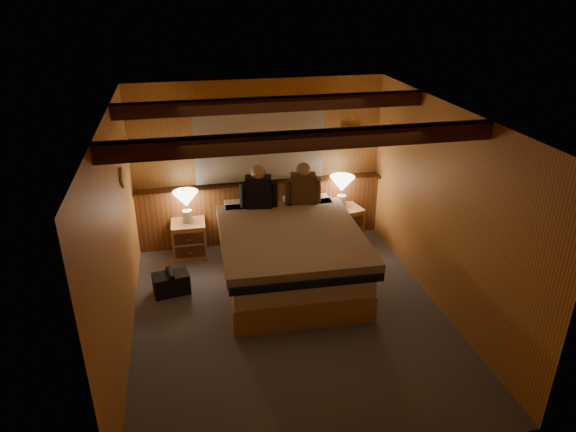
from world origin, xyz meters
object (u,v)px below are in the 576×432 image
object	(u,v)px
lamp_right	(342,186)
person_left	(259,190)
bed	(289,254)
nightstand_right	(343,224)
nightstand_left	(189,239)
duffel_bag	(171,283)
person_right	(303,187)
lamp_left	(186,201)

from	to	relation	value
lamp_right	person_left	size ratio (longest dim) A/B	0.75
bed	lamp_right	world-z (taller)	lamp_right
nightstand_right	bed	bearing A→B (deg)	-149.02
bed	nightstand_left	world-z (taller)	bed
lamp_right	duffel_bag	size ratio (longest dim) A/B	0.99
person_right	person_left	bearing A→B (deg)	-170.64
bed	nightstand_left	bearing A→B (deg)	143.57
lamp_right	duffel_bag	world-z (taller)	lamp_right
person_right	duffel_bag	xyz separation A→B (m)	(-1.88, -0.75, -0.86)
nightstand_left	duffel_bag	bearing A→B (deg)	-104.39
lamp_left	person_right	world-z (taller)	person_right
bed	person_right	bearing A→B (deg)	66.61
bed	nightstand_left	size ratio (longest dim) A/B	4.49
nightstand_left	lamp_left	bearing A→B (deg)	89.85
nightstand_left	bed	bearing A→B (deg)	-36.77
nightstand_left	lamp_left	xyz separation A→B (m)	(0.00, 0.03, 0.58)
person_right	duffel_bag	distance (m)	2.20
bed	nightstand_left	distance (m)	1.59
lamp_right	person_right	bearing A→B (deg)	-158.69
nightstand_left	nightstand_right	bearing A→B (deg)	1.17
nightstand_left	duffel_bag	size ratio (longest dim) A/B	1.07
nightstand_left	person_left	xyz separation A→B (m)	(0.98, -0.22, 0.75)
nightstand_left	person_right	xyz separation A→B (m)	(1.61, -0.21, 0.75)
duffel_bag	person_left	bearing A→B (deg)	20.84
nightstand_right	duffel_bag	world-z (taller)	nightstand_right
nightstand_right	lamp_left	xyz separation A→B (m)	(-2.29, 0.04, 0.57)
person_left	person_right	world-z (taller)	person_left
person_left	nightstand_right	bearing A→B (deg)	18.84
nightstand_right	duffel_bag	size ratio (longest dim) A/B	1.18
nightstand_right	person_left	bearing A→B (deg)	177.30
lamp_right	person_right	world-z (taller)	person_right
nightstand_left	person_right	size ratio (longest dim) A/B	0.83
nightstand_left	lamp_right	bearing A→B (deg)	2.53
duffel_bag	lamp_right	bearing A→B (deg)	12.07
person_right	duffel_bag	size ratio (longest dim) A/B	1.28
lamp_right	duffel_bag	bearing A→B (deg)	-158.42
lamp_left	lamp_right	distance (m)	2.26
bed	person_right	xyz separation A→B (m)	(0.36, 0.77, 0.60)
bed	duffel_bag	size ratio (longest dim) A/B	4.80
nightstand_right	person_left	distance (m)	1.52
lamp_left	person_right	size ratio (longest dim) A/B	0.74
duffel_bag	bed	bearing A→B (deg)	-10.47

